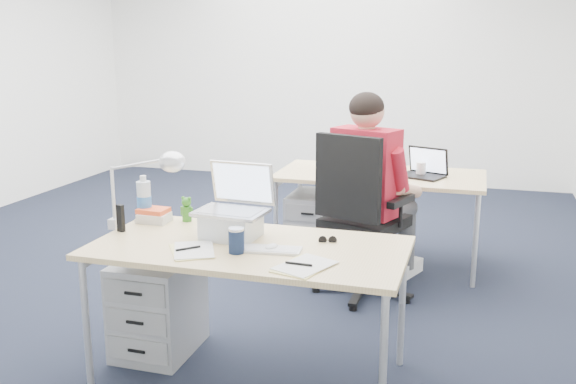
% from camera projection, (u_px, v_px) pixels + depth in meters
% --- Properties ---
extents(floor, '(7.00, 7.00, 0.00)m').
position_uv_depth(floor, '(222.00, 266.00, 5.10)').
color(floor, black).
rests_on(floor, ground).
extents(room, '(6.02, 7.02, 2.80)m').
position_uv_depth(room, '(217.00, 45.00, 4.71)').
color(room, white).
rests_on(room, ground).
extents(desk_near, '(1.60, 0.80, 0.73)m').
position_uv_depth(desk_near, '(249.00, 254.00, 3.28)').
color(desk_near, '#D5B77B').
rests_on(desk_near, ground).
extents(desk_far, '(1.60, 0.80, 0.73)m').
position_uv_depth(desk_far, '(380.00, 179.00, 5.04)').
color(desk_far, '#D5B77B').
rests_on(desk_far, ground).
extents(office_chair, '(0.93, 0.93, 1.15)m').
position_uv_depth(office_chair, '(361.00, 249.00, 4.47)').
color(office_chair, black).
rests_on(office_chair, ground).
extents(seated_person, '(0.63, 0.85, 1.40)m').
position_uv_depth(seated_person, '(376.00, 192.00, 4.54)').
color(seated_person, '#B41929').
rests_on(seated_person, ground).
extents(drawer_pedestal_near, '(0.40, 0.50, 0.55)m').
position_uv_depth(drawer_pedestal_near, '(158.00, 305.00, 3.65)').
color(drawer_pedestal_near, '#A4A6A9').
rests_on(drawer_pedestal_near, ground).
extents(drawer_pedestal_far, '(0.40, 0.50, 0.55)m').
position_uv_depth(drawer_pedestal_far, '(316.00, 226.00, 5.21)').
color(drawer_pedestal_far, '#A4A6A9').
rests_on(drawer_pedestal_far, ground).
extents(silver_laptop, '(0.38, 0.31, 0.38)m').
position_uv_depth(silver_laptop, '(231.00, 203.00, 3.35)').
color(silver_laptop, silver).
rests_on(silver_laptop, desk_near).
extents(wireless_keyboard, '(0.31, 0.16, 0.02)m').
position_uv_depth(wireless_keyboard, '(271.00, 249.00, 3.17)').
color(wireless_keyboard, white).
rests_on(wireless_keyboard, desk_near).
extents(computer_mouse, '(0.07, 0.10, 0.03)m').
position_uv_depth(computer_mouse, '(272.00, 247.00, 3.19)').
color(computer_mouse, white).
rests_on(computer_mouse, desk_near).
extents(headphones, '(0.27, 0.25, 0.04)m').
position_uv_depth(headphones, '(229.00, 225.00, 3.55)').
color(headphones, black).
rests_on(headphones, desk_near).
extents(can_koozie, '(0.08, 0.08, 0.13)m').
position_uv_depth(can_koozie, '(236.00, 240.00, 3.13)').
color(can_koozie, '#142141').
rests_on(can_koozie, desk_near).
extents(water_bottle, '(0.11, 0.11, 0.26)m').
position_uv_depth(water_bottle, '(144.00, 198.00, 3.69)').
color(water_bottle, silver).
rests_on(water_bottle, desk_near).
extents(bear_figurine, '(0.09, 0.08, 0.15)m').
position_uv_depth(bear_figurine, '(187.00, 209.00, 3.69)').
color(bear_figurine, '#1C661B').
rests_on(bear_figurine, desk_near).
extents(book_stack, '(0.21, 0.19, 0.08)m').
position_uv_depth(book_stack, '(154.00, 215.00, 3.68)').
color(book_stack, silver).
rests_on(book_stack, desk_near).
extents(cordless_phone, '(0.05, 0.04, 0.15)m').
position_uv_depth(cordless_phone, '(121.00, 218.00, 3.48)').
color(cordless_phone, black).
rests_on(cordless_phone, desk_near).
extents(papers_left, '(0.30, 0.33, 0.01)m').
position_uv_depth(papers_left, '(191.00, 251.00, 3.17)').
color(papers_left, '#F4E98D').
rests_on(papers_left, desk_near).
extents(papers_right, '(0.28, 0.33, 0.01)m').
position_uv_depth(papers_right, '(303.00, 266.00, 2.94)').
color(papers_right, '#F4E98D').
rests_on(papers_right, desk_near).
extents(sunglasses, '(0.10, 0.07, 0.02)m').
position_uv_depth(sunglasses, '(328.00, 240.00, 3.31)').
color(sunglasses, black).
rests_on(sunglasses, desk_near).
extents(desk_lamp, '(0.43, 0.20, 0.47)m').
position_uv_depth(desk_lamp, '(136.00, 189.00, 3.47)').
color(desk_lamp, silver).
rests_on(desk_lamp, desk_near).
extents(dark_laptop, '(0.42, 0.41, 0.23)m').
position_uv_depth(dark_laptop, '(422.00, 162.00, 4.87)').
color(dark_laptop, black).
rests_on(dark_laptop, desk_far).
extents(far_cup, '(0.09, 0.09, 0.10)m').
position_uv_depth(far_cup, '(421.00, 169.00, 4.94)').
color(far_cup, white).
rests_on(far_cup, desk_far).
extents(far_papers, '(0.25, 0.33, 0.01)m').
position_uv_depth(far_papers, '(350.00, 170.00, 5.14)').
color(far_papers, white).
rests_on(far_papers, desk_far).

